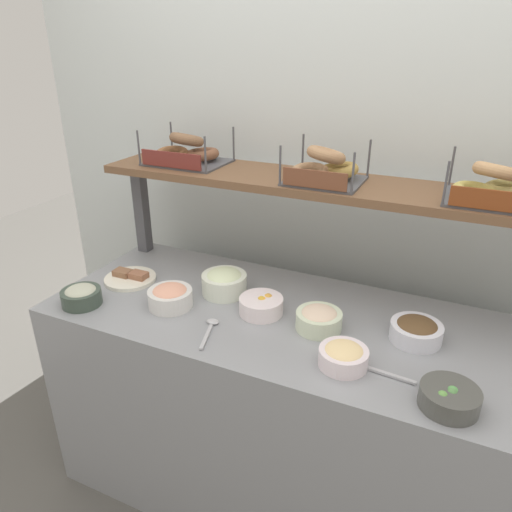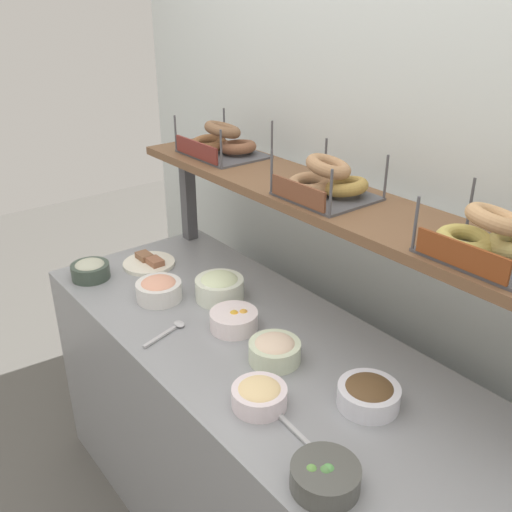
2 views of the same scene
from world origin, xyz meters
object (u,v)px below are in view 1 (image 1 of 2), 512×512
at_px(bowl_fruit_salad, 261,305).
at_px(serving_spoon_by_edge, 375,370).
at_px(bowl_veggie_mix, 449,398).
at_px(bowl_potato_salad, 319,319).
at_px(serving_plate_white, 130,278).
at_px(bowl_chocolate_spread, 416,330).
at_px(bowl_tuna_salad, 81,295).
at_px(bagel_basket_sesame, 492,187).
at_px(bowl_lox_spread, 170,296).
at_px(bagel_basket_cinnamon_raisin, 187,152).
at_px(bagel_basket_everything, 325,169).
at_px(bowl_scallion_spread, 224,282).
at_px(bowl_egg_salad, 343,356).
at_px(serving_spoon_near_plate, 210,328).

height_order(bowl_fruit_salad, serving_spoon_by_edge, bowl_fruit_salad).
height_order(bowl_veggie_mix, bowl_fruit_salad, bowl_fruit_salad).
relative_size(bowl_potato_salad, serving_plate_white, 0.76).
distance_m(bowl_chocolate_spread, bowl_tuna_salad, 1.19).
xyz_separation_m(bowl_veggie_mix, bagel_basket_sesame, (0.02, 0.49, 0.45)).
bearing_deg(serving_spoon_by_edge, bowl_lox_spread, 174.94).
distance_m(bowl_chocolate_spread, serving_plate_white, 1.11).
xyz_separation_m(bowl_lox_spread, bagel_basket_sesame, (0.99, 0.36, 0.44)).
height_order(bowl_potato_salad, bagel_basket_cinnamon_raisin, bagel_basket_cinnamon_raisin).
height_order(bowl_potato_salad, serving_plate_white, bowl_potato_salad).
bearing_deg(serving_spoon_by_edge, bagel_basket_cinnamon_raisin, 153.20).
distance_m(bowl_chocolate_spread, bagel_basket_everything, 0.63).
relative_size(bowl_veggie_mix, bowl_potato_salad, 1.01).
bearing_deg(bowl_tuna_salad, bowl_potato_salad, 13.96).
bearing_deg(bowl_scallion_spread, bowl_fruit_salad, -21.68).
distance_m(bowl_scallion_spread, serving_spoon_by_edge, 0.68).
height_order(bowl_chocolate_spread, serving_plate_white, bowl_chocolate_spread).
xyz_separation_m(bowl_egg_salad, bowl_potato_salad, (-0.13, 0.16, 0.00)).
height_order(serving_spoon_near_plate, serving_spoon_by_edge, same).
xyz_separation_m(bowl_egg_salad, bagel_basket_sesame, (0.32, 0.44, 0.44)).
xyz_separation_m(bowl_veggie_mix, bagel_basket_cinnamon_raisin, (-1.12, 0.52, 0.45)).
bearing_deg(bagel_basket_cinnamon_raisin, bagel_basket_everything, -3.15).
height_order(bowl_tuna_salad, bowl_potato_salad, bowl_potato_salad).
bearing_deg(bowl_potato_salad, bagel_basket_sesame, 31.53).
height_order(serving_plate_white, bagel_basket_sesame, bagel_basket_sesame).
distance_m(bowl_egg_salad, serving_spoon_by_edge, 0.10).
bearing_deg(bowl_fruit_salad, bowl_veggie_mix, -19.32).
bearing_deg(bowl_fruit_salad, bagel_basket_everything, 64.71).
height_order(bowl_egg_salad, bagel_basket_sesame, bagel_basket_sesame).
xyz_separation_m(bowl_chocolate_spread, bowl_tuna_salad, (-1.15, -0.28, -0.00)).
bearing_deg(bowl_chocolate_spread, bowl_potato_salad, -167.75).
height_order(bowl_fruit_salad, serving_plate_white, bowl_fruit_salad).
distance_m(bowl_lox_spread, bowl_veggie_mix, 0.98).
bearing_deg(bowl_egg_salad, bowl_chocolate_spread, 51.94).
bearing_deg(serving_spoon_by_edge, serving_spoon_near_plate, -178.93).
bearing_deg(bowl_fruit_salad, bagel_basket_sesame, 21.68).
bearing_deg(bagel_basket_everything, bowl_potato_salad, -71.36).
height_order(bagel_basket_cinnamon_raisin, bagel_basket_sesame, same).
distance_m(bowl_chocolate_spread, bagel_basket_sesame, 0.51).
xyz_separation_m(bagel_basket_cinnamon_raisin, bagel_basket_everything, (0.59, -0.03, 0.00)).
height_order(bowl_chocolate_spread, bagel_basket_cinnamon_raisin, bagel_basket_cinnamon_raisin).
bearing_deg(serving_spoon_near_plate, bowl_chocolate_spread, 19.82).
bearing_deg(bowl_lox_spread, bowl_chocolate_spread, 10.16).
distance_m(bowl_chocolate_spread, bowl_veggie_mix, 0.31).
xyz_separation_m(bowl_tuna_salad, serving_plate_white, (0.04, 0.23, -0.02)).
bearing_deg(bowl_lox_spread, bagel_basket_sesame, 20.02).
relative_size(bowl_lox_spread, serving_spoon_by_edge, 0.89).
bearing_deg(bowl_veggie_mix, bowl_chocolate_spread, 113.61).
distance_m(bowl_veggie_mix, serving_spoon_by_edge, 0.22).
distance_m(bowl_egg_salad, bowl_fruit_salad, 0.39).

